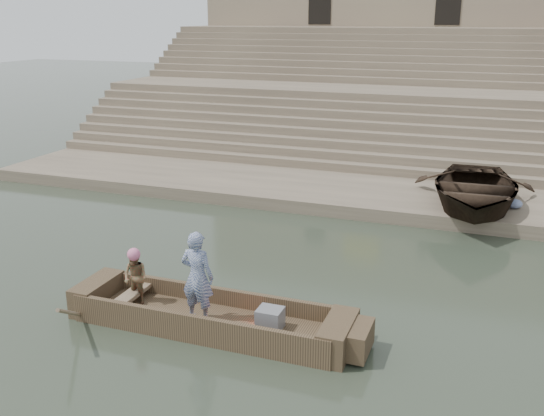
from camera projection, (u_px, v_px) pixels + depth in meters
The scene contains 12 objects.
ground at pixel (417, 328), 11.85m from camera, with size 120.00×120.00×0.00m, color #283326.
lower_landing at pixel (452, 204), 18.94m from camera, with size 32.00×4.00×0.40m, color gray.
mid_landing at pixel (470, 126), 25.29m from camera, with size 32.00×3.00×2.80m, color gray.
upper_landing at pixel (480, 81), 31.20m from camera, with size 32.00×3.00×5.20m, color gray.
ghat_steps at pixel (473, 111), 26.69m from camera, with size 32.00×11.00×5.20m.
building_wall at pixel (489, 19), 33.87m from camera, with size 32.00×5.07×11.20m.
main_rowboat at pixel (209, 322), 11.84m from camera, with size 5.00×1.30×0.22m, color brown.
rowboat_trim at pixel (219, 315), 11.70m from camera, with size 6.04×2.63×1.78m.
standing_man at pixel (197, 277), 11.45m from camera, with size 0.65×0.43×1.79m, color navy.
rowing_man at pixel (135, 277), 12.25m from camera, with size 0.54×0.42×1.11m, color #2A7E47.
television at pixel (269, 319), 11.33m from camera, with size 0.46×0.42×0.40m.
beached_rowboat at pixel (474, 189), 17.92m from camera, with size 3.67×5.13×1.06m, color #2D2116.
Camera 1 is at (1.04, -10.92, 5.78)m, focal length 40.46 mm.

